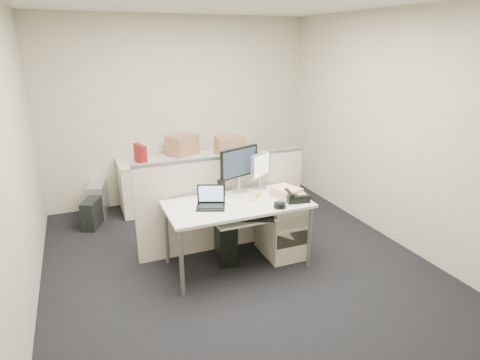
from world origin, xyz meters
name	(u,v)px	position (x,y,z in m)	size (l,w,h in m)	color
floor	(238,264)	(0.00, 0.00, -0.01)	(4.00, 4.50, 0.01)	black
wall_back	(181,111)	(0.00, 2.25, 1.35)	(4.00, 0.02, 2.70)	#B6B299
wall_front	(404,245)	(0.00, -2.25, 1.35)	(4.00, 0.02, 2.70)	#B6B299
wall_left	(10,168)	(-2.00, 0.00, 1.35)	(0.02, 4.50, 2.70)	#B6B299
wall_right	(395,129)	(2.00, 0.00, 1.35)	(0.02, 4.50, 2.70)	#B6B299
desk	(237,209)	(0.00, 0.00, 0.66)	(1.50, 0.75, 0.73)	silver
keyboard_tray	(244,219)	(0.00, -0.18, 0.62)	(0.62, 0.32, 0.02)	silver
drawer_pedestal	(281,227)	(0.55, 0.05, 0.33)	(0.40, 0.55, 0.65)	beige
cubicle_partition	(223,204)	(0.00, 0.45, 0.55)	(2.00, 0.06, 1.10)	beige
back_counter	(189,181)	(0.00, 1.93, 0.36)	(2.00, 0.60, 0.72)	beige
monitor_main	(239,170)	(0.15, 0.32, 0.98)	(0.51, 0.20, 0.51)	black
monitor_small	(260,171)	(0.41, 0.32, 0.93)	(0.34, 0.17, 0.41)	#B7B7BC
laptop	(211,198)	(-0.30, -0.02, 0.84)	(0.28, 0.21, 0.21)	black
trackball	(280,205)	(0.35, -0.28, 0.75)	(0.12, 0.12, 0.05)	black
desk_phone	(296,197)	(0.60, -0.18, 0.77)	(0.24, 0.20, 0.08)	black
paper_stack	(223,200)	(-0.12, 0.12, 0.74)	(0.24, 0.30, 0.01)	silver
sticky_pad	(253,200)	(0.18, 0.00, 0.74)	(0.08, 0.08, 0.01)	gold
travel_mug	(221,189)	(-0.10, 0.22, 0.82)	(0.09, 0.09, 0.18)	black
banana	(258,194)	(0.28, 0.10, 0.75)	(0.16, 0.04, 0.04)	yellow
cellphone	(222,202)	(-0.15, 0.06, 0.74)	(0.05, 0.10, 0.01)	black
manila_folders	(286,192)	(0.55, -0.05, 0.78)	(0.23, 0.29, 0.11)	#F3D08E
keyboard	(250,218)	(0.05, -0.22, 0.64)	(0.48, 0.17, 0.03)	black
pc_tower_desk	(225,239)	(-0.07, 0.20, 0.23)	(0.20, 0.49, 0.46)	black
pc_tower_spare_dark	(92,213)	(-1.41, 1.63, 0.19)	(0.16, 0.40, 0.38)	black
pc_tower_spare_silver	(99,198)	(-1.30, 2.03, 0.23)	(0.20, 0.50, 0.47)	#B7B7BC
cardboard_box_left	(182,146)	(-0.05, 2.05, 0.87)	(0.41, 0.31, 0.31)	#AF7654
cardboard_box_right	(229,146)	(0.60, 1.81, 0.86)	(0.39, 0.30, 0.28)	#AF7654
red_binder	(140,155)	(-0.70, 1.83, 0.86)	(0.07, 0.30, 0.28)	maroon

